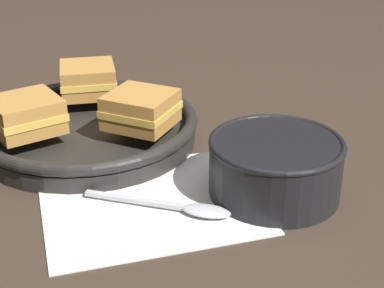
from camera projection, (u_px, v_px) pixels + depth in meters
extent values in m
plane|color=#382B21|center=(202.00, 177.00, 0.76)|extent=(4.00, 4.00, 0.00)
cube|color=white|center=(150.00, 202.00, 0.70)|extent=(0.27, 0.24, 0.00)
cylinder|color=black|center=(275.00, 168.00, 0.71)|extent=(0.16, 0.16, 0.07)
cylinder|color=gold|center=(276.00, 151.00, 0.70)|extent=(0.14, 0.14, 0.01)
torus|color=black|center=(277.00, 143.00, 0.69)|extent=(0.16, 0.16, 0.01)
cube|color=#B7B7BC|center=(133.00, 200.00, 0.69)|extent=(0.11, 0.06, 0.01)
ellipsoid|color=#B7B7BC|center=(206.00, 211.00, 0.67)|extent=(0.06, 0.05, 0.01)
cylinder|color=black|center=(88.00, 134.00, 0.85)|extent=(0.31, 0.31, 0.02)
torus|color=black|center=(87.00, 121.00, 0.84)|extent=(0.32, 0.32, 0.02)
cube|color=#B27A38|center=(89.00, 88.00, 0.91)|extent=(0.08, 0.08, 0.02)
cube|color=gold|center=(88.00, 79.00, 0.91)|extent=(0.08, 0.09, 0.01)
cube|color=#B27A38|center=(87.00, 71.00, 0.90)|extent=(0.08, 0.08, 0.02)
cube|color=#B27A38|center=(28.00, 124.00, 0.79)|extent=(0.11, 0.11, 0.02)
cube|color=gold|center=(26.00, 115.00, 0.78)|extent=(0.11, 0.11, 0.01)
cube|color=#B27A38|center=(25.00, 105.00, 0.77)|extent=(0.11, 0.11, 0.02)
cube|color=#B27A38|center=(141.00, 119.00, 0.80)|extent=(0.12, 0.12, 0.02)
cube|color=gold|center=(141.00, 109.00, 0.80)|extent=(0.12, 0.12, 0.01)
cube|color=#B27A38|center=(140.00, 100.00, 0.79)|extent=(0.12, 0.12, 0.02)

